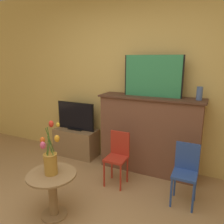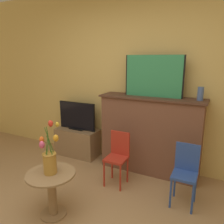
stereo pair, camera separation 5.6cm
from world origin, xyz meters
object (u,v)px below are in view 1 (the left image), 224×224
object	(u,v)px
chair_red	(118,154)
vase_tulips	(50,159)
tv_monitor	(76,116)
chair_blue	(186,169)
painting	(153,76)

from	to	relation	value
chair_red	vase_tulips	size ratio (longest dim) A/B	1.32
vase_tulips	chair_red	bearing A→B (deg)	68.40
tv_monitor	chair_blue	distance (m)	1.97
painting	vase_tulips	size ratio (longest dim) A/B	1.52
chair_red	painting	bearing A→B (deg)	61.27
tv_monitor	chair_red	world-z (taller)	tv_monitor
painting	chair_red	xyz separation A→B (m)	(-0.29, -0.52, -1.00)
painting	chair_blue	distance (m)	1.29
painting	chair_red	world-z (taller)	painting
painting	chair_red	bearing A→B (deg)	-118.73
painting	tv_monitor	bearing A→B (deg)	-179.03
tv_monitor	chair_red	bearing A→B (deg)	-26.53
tv_monitor	vase_tulips	distance (m)	1.53
chair_red	chair_blue	distance (m)	0.87
chair_blue	vase_tulips	xyz separation A→B (m)	(-1.22, -0.85, 0.25)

